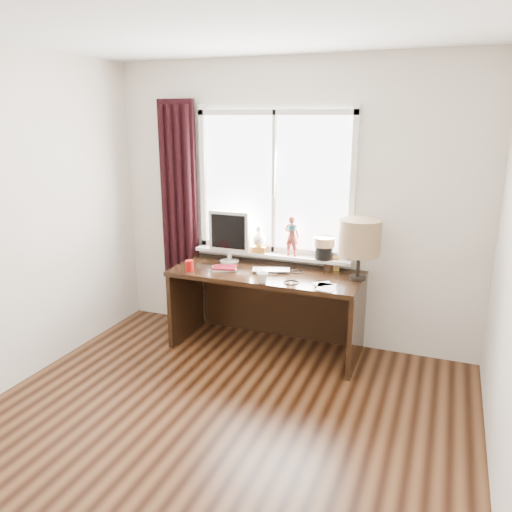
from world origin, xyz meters
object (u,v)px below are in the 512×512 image
at_px(monitor, 229,234).
at_px(table_lamp, 360,238).
at_px(mug, 262,277).
at_px(red_cup, 190,266).
at_px(desk, 270,294).
at_px(laptop, 271,270).

height_order(monitor, table_lamp, table_lamp).
distance_m(mug, table_lamp, 0.87).
xyz_separation_m(red_cup, desk, (0.65, 0.33, -0.29)).
bearing_deg(table_lamp, monitor, 176.08).
height_order(laptop, red_cup, red_cup).
height_order(red_cup, monitor, monitor).
relative_size(laptop, table_lamp, 0.65).
xyz_separation_m(desk, monitor, (-0.43, 0.06, 0.52)).
bearing_deg(laptop, desk, 100.85).
xyz_separation_m(laptop, table_lamp, (0.76, 0.06, 0.35)).
bearing_deg(monitor, red_cup, -119.39).
xyz_separation_m(laptop, red_cup, (-0.69, -0.24, 0.04)).
xyz_separation_m(laptop, desk, (-0.04, 0.08, -0.26)).
bearing_deg(table_lamp, mug, -152.74).
height_order(mug, desk, mug).
bearing_deg(desk, mug, -79.14).
distance_m(laptop, desk, 0.27).
distance_m(monitor, table_lamp, 1.24).
xyz_separation_m(laptop, mug, (0.03, -0.31, 0.03)).
bearing_deg(mug, table_lamp, 27.26).
bearing_deg(red_cup, desk, 26.59).
relative_size(mug, monitor, 0.20).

